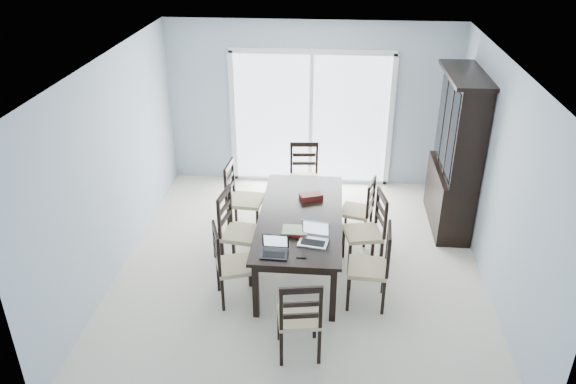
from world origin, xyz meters
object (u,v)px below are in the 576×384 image
chair_right_near (377,258)px  cell_phone (301,257)px  chair_left_far (238,191)px  chair_end_near (300,312)px  dining_table (301,220)px  chair_left_mid (234,222)px  laptop_dark (274,251)px  laptop_silver (313,239)px  hot_tub (264,125)px  chair_right_mid (371,223)px  china_hutch (456,155)px  chair_right_far (363,204)px  chair_left_near (227,257)px  chair_end_far (304,169)px  game_box (311,197)px

chair_right_near → cell_phone: 0.88m
chair_left_far → chair_end_near: chair_left_far is taller
dining_table → chair_left_mid: size_ratio=1.83×
chair_end_near → laptop_dark: bearing=105.3°
laptop_dark → laptop_silver: size_ratio=0.83×
laptop_silver → hot_tub: 4.38m
chair_right_mid → cell_phone: (-0.80, -1.02, 0.14)m
china_hutch → chair_right_far: china_hutch is taller
chair_left_near → laptop_silver: bearing=77.4°
chair_left_far → chair_right_mid: 1.90m
chair_right_mid → hot_tub: size_ratio=0.51×
laptop_silver → cell_phone: (-0.11, -0.28, -0.05)m
dining_table → chair_end_far: (-0.05, 1.66, -0.08)m
dining_table → chair_right_mid: bearing=7.3°
chair_left_near → chair_end_near: chair_left_near is taller
laptop_dark → game_box: size_ratio=1.05×
chair_left_far → chair_right_far: chair_left_far is taller
chair_end_far → chair_end_near: bearing=88.0°
chair_right_near → cell_phone: bearing=111.5°
chair_left_far → laptop_silver: 1.81m
chair_right_near → game_box: (-0.79, 1.06, 0.18)m
chair_right_near → chair_end_far: chair_right_near is taller
chair_left_near → laptop_silver: 0.99m
chair_right_far → chair_end_near: bearing=179.1°
chair_right_mid → chair_right_far: bearing=-3.6°
chair_right_far → game_box: bearing=129.6°
dining_table → chair_left_mid: (-0.80, -0.06, -0.04)m
chair_right_mid → chair_right_far: (-0.08, 0.60, -0.06)m
chair_end_near → china_hutch: bearing=46.7°
china_hutch → chair_left_far: size_ratio=1.86×
dining_table → chair_left_far: chair_left_far is taller
laptop_silver → chair_end_far: bearing=105.4°
chair_end_far → chair_left_mid: bearing=61.8°
chair_left_mid → chair_right_near: chair_left_mid is taller
chair_end_far → cell_phone: bearing=88.1°
chair_right_mid → game_box: bearing=57.2°
laptop_dark → laptop_silver: (0.41, 0.27, 0.01)m
chair_right_far → laptop_dark: chair_right_far is taller
chair_end_far → game_box: (0.16, -1.25, 0.19)m
chair_left_mid → chair_right_near: bearing=79.5°
dining_table → laptop_silver: bearing=-74.0°
chair_left_far → chair_right_mid: bearing=72.6°
chair_left_near → cell_phone: size_ratio=10.41×
chair_left_mid → chair_right_far: size_ratio=1.16×
chair_right_far → chair_end_far: chair_end_far is taller
chair_right_near → chair_end_near: 1.24m
chair_end_near → chair_end_far: size_ratio=0.98×
chair_left_far → laptop_silver: bearing=41.1°
chair_right_mid → chair_end_near: 1.88m
chair_right_far → laptop_dark: (-1.01, -1.61, 0.25)m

